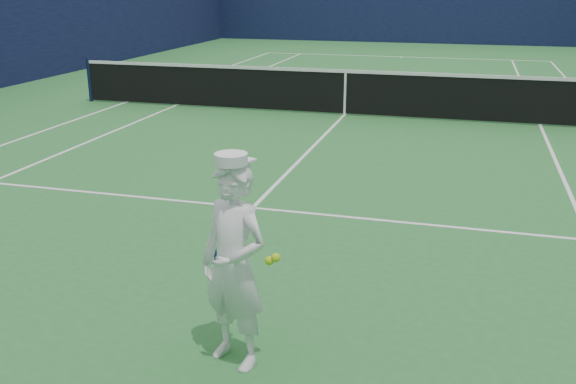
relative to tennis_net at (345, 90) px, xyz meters
name	(u,v)px	position (x,y,z in m)	size (l,w,h in m)	color
ground	(344,115)	(0.00, 0.00, -0.55)	(80.00, 80.00, 0.00)	#2A6E31
court_markings	(344,115)	(0.00, 0.00, -0.55)	(11.03, 23.83, 0.01)	white
windscreen_fence	(347,23)	(0.00, 0.00, 1.45)	(20.12, 36.12, 4.00)	#0F1639
tennis_net	(345,90)	(0.00, 0.00, 0.00)	(12.88, 0.09, 1.07)	#141E4C
tennis_player	(234,265)	(1.02, -9.81, 0.27)	(0.71, 0.68, 1.69)	white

